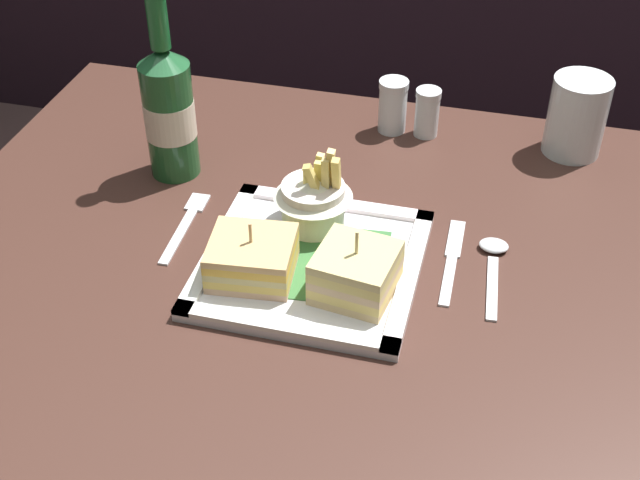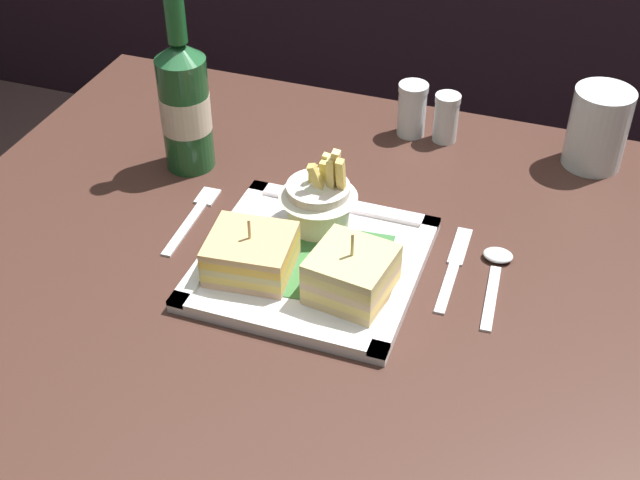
{
  "view_description": "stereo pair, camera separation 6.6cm",
  "coord_description": "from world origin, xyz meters",
  "px_view_note": "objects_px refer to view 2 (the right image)",
  "views": [
    {
      "loc": [
        0.18,
        -0.74,
        1.37
      ],
      "look_at": [
        -0.01,
        -0.0,
        0.77
      ],
      "focal_mm": 48.04,
      "sensor_mm": 36.0,
      "label": 1
    },
    {
      "loc": [
        0.24,
        -0.72,
        1.37
      ],
      "look_at": [
        -0.01,
        -0.0,
        0.77
      ],
      "focal_mm": 48.04,
      "sensor_mm": 36.0,
      "label": 2
    }
  ],
  "objects_px": {
    "spoon": "(496,267)",
    "beer_bottle": "(185,103)",
    "fries_cup": "(319,197)",
    "sandwich_half_right": "(351,274)",
    "dining_table": "(327,369)",
    "square_plate": "(312,263)",
    "fork": "(194,216)",
    "water_glass": "(597,133)",
    "salt_shaker": "(412,112)",
    "pepper_shaker": "(446,120)",
    "knife": "(454,265)",
    "sandwich_half_left": "(251,254)"
  },
  "relations": [
    {
      "from": "sandwich_half_right",
      "to": "spoon",
      "type": "distance_m",
      "value": 0.18
    },
    {
      "from": "fries_cup",
      "to": "sandwich_half_right",
      "type": "bearing_deg",
      "value": -54.77
    },
    {
      "from": "beer_bottle",
      "to": "water_glass",
      "type": "relative_size",
      "value": 2.34
    },
    {
      "from": "water_glass",
      "to": "salt_shaker",
      "type": "distance_m",
      "value": 0.25
    },
    {
      "from": "fries_cup",
      "to": "pepper_shaker",
      "type": "height_order",
      "value": "fries_cup"
    },
    {
      "from": "spoon",
      "to": "salt_shaker",
      "type": "distance_m",
      "value": 0.31
    },
    {
      "from": "dining_table",
      "to": "square_plate",
      "type": "distance_m",
      "value": 0.18
    },
    {
      "from": "beer_bottle",
      "to": "salt_shaker",
      "type": "height_order",
      "value": "beer_bottle"
    },
    {
      "from": "fork",
      "to": "spoon",
      "type": "bearing_deg",
      "value": 3.52
    },
    {
      "from": "square_plate",
      "to": "beer_bottle",
      "type": "height_order",
      "value": "beer_bottle"
    },
    {
      "from": "pepper_shaker",
      "to": "beer_bottle",
      "type": "bearing_deg",
      "value": -150.33
    },
    {
      "from": "fries_cup",
      "to": "pepper_shaker",
      "type": "distance_m",
      "value": 0.28
    },
    {
      "from": "fork",
      "to": "square_plate",
      "type": "bearing_deg",
      "value": -14.22
    },
    {
      "from": "knife",
      "to": "spoon",
      "type": "distance_m",
      "value": 0.05
    },
    {
      "from": "square_plate",
      "to": "fries_cup",
      "type": "xyz_separation_m",
      "value": [
        -0.02,
        0.07,
        0.04
      ]
    },
    {
      "from": "spoon",
      "to": "beer_bottle",
      "type": "bearing_deg",
      "value": 168.94
    },
    {
      "from": "beer_bottle",
      "to": "pepper_shaker",
      "type": "relative_size",
      "value": 3.66
    },
    {
      "from": "fork",
      "to": "sandwich_half_right",
      "type": "bearing_deg",
      "value": -19.21
    },
    {
      "from": "water_glass",
      "to": "sandwich_half_right",
      "type": "bearing_deg",
      "value": -121.07
    },
    {
      "from": "water_glass",
      "to": "salt_shaker",
      "type": "xyz_separation_m",
      "value": [
        -0.25,
        -0.01,
        -0.01
      ]
    },
    {
      "from": "dining_table",
      "to": "salt_shaker",
      "type": "height_order",
      "value": "salt_shaker"
    },
    {
      "from": "sandwich_half_right",
      "to": "square_plate",
      "type": "bearing_deg",
      "value": 148.0
    },
    {
      "from": "dining_table",
      "to": "square_plate",
      "type": "height_order",
      "value": "square_plate"
    },
    {
      "from": "dining_table",
      "to": "sandwich_half_right",
      "type": "bearing_deg",
      "value": -47.32
    },
    {
      "from": "fries_cup",
      "to": "fork",
      "type": "relative_size",
      "value": 0.75
    },
    {
      "from": "fries_cup",
      "to": "beer_bottle",
      "type": "distance_m",
      "value": 0.23
    },
    {
      "from": "fries_cup",
      "to": "pepper_shaker",
      "type": "bearing_deg",
      "value": 69.45
    },
    {
      "from": "salt_shaker",
      "to": "spoon",
      "type": "bearing_deg",
      "value": -56.88
    },
    {
      "from": "sandwich_half_right",
      "to": "fork",
      "type": "xyz_separation_m",
      "value": [
        -0.23,
        0.08,
        -0.04
      ]
    },
    {
      "from": "beer_bottle",
      "to": "spoon",
      "type": "bearing_deg",
      "value": -11.06
    },
    {
      "from": "pepper_shaker",
      "to": "fries_cup",
      "type": "bearing_deg",
      "value": -110.55
    },
    {
      "from": "salt_shaker",
      "to": "water_glass",
      "type": "bearing_deg",
      "value": 1.42
    },
    {
      "from": "dining_table",
      "to": "water_glass",
      "type": "xyz_separation_m",
      "value": [
        0.27,
        0.32,
        0.22
      ]
    },
    {
      "from": "dining_table",
      "to": "sandwich_half_right",
      "type": "distance_m",
      "value": 0.22
    },
    {
      "from": "water_glass",
      "to": "salt_shaker",
      "type": "height_order",
      "value": "water_glass"
    },
    {
      "from": "dining_table",
      "to": "fork",
      "type": "relative_size",
      "value": 6.98
    },
    {
      "from": "dining_table",
      "to": "water_glass",
      "type": "bearing_deg",
      "value": 50.75
    },
    {
      "from": "water_glass",
      "to": "square_plate",
      "type": "bearing_deg",
      "value": -130.26
    },
    {
      "from": "sandwich_half_left",
      "to": "salt_shaker",
      "type": "relative_size",
      "value": 1.3
    },
    {
      "from": "square_plate",
      "to": "pepper_shaker",
      "type": "relative_size",
      "value": 3.5
    },
    {
      "from": "square_plate",
      "to": "sandwich_half_left",
      "type": "bearing_deg",
      "value": -148.0
    },
    {
      "from": "sandwich_half_left",
      "to": "sandwich_half_right",
      "type": "bearing_deg",
      "value": 0.0
    },
    {
      "from": "salt_shaker",
      "to": "pepper_shaker",
      "type": "distance_m",
      "value": 0.05
    },
    {
      "from": "water_glass",
      "to": "fork",
      "type": "xyz_separation_m",
      "value": [
        -0.45,
        -0.29,
        -0.05
      ]
    },
    {
      "from": "spoon",
      "to": "sandwich_half_right",
      "type": "bearing_deg",
      "value": -143.95
    },
    {
      "from": "square_plate",
      "to": "salt_shaker",
      "type": "relative_size",
      "value": 3.16
    },
    {
      "from": "dining_table",
      "to": "sandwich_half_right",
      "type": "xyz_separation_m",
      "value": [
        0.04,
        -0.05,
        0.21
      ]
    },
    {
      "from": "knife",
      "to": "spoon",
      "type": "bearing_deg",
      "value": 9.94
    },
    {
      "from": "fries_cup",
      "to": "knife",
      "type": "bearing_deg",
      "value": -3.54
    },
    {
      "from": "sandwich_half_right",
      "to": "dining_table",
      "type": "bearing_deg",
      "value": 132.68
    }
  ]
}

